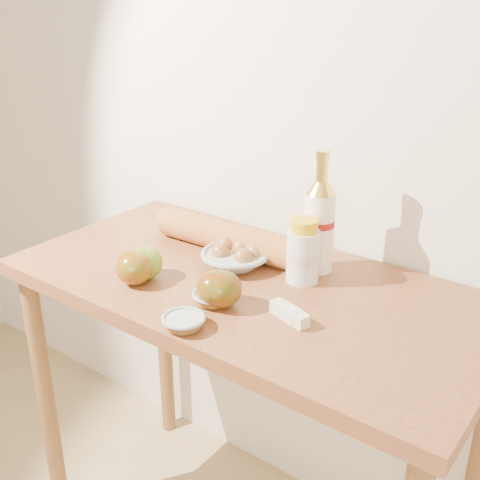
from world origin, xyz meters
name	(u,v)px	position (x,y,z in m)	size (l,w,h in m)	color
back_wall	(323,97)	(0.00, 1.51, 1.30)	(3.50, 0.02, 2.60)	silver
table	(247,325)	(0.00, 1.18, 0.78)	(1.20, 0.60, 0.90)	#93572F
bourbon_bottle	(319,223)	(0.10, 1.34, 1.03)	(0.09, 0.09, 0.31)	white
cream_bottle	(303,253)	(0.10, 1.26, 0.97)	(0.10, 0.10, 0.16)	silver
egg_bowl	(236,256)	(-0.08, 1.23, 0.93)	(0.20, 0.20, 0.06)	#96A49F
baguette	(230,238)	(-0.14, 1.29, 0.94)	(0.51, 0.10, 0.08)	#C3773B
apple_yellowgreen	(144,263)	(-0.21, 1.04, 0.94)	(0.11, 0.11, 0.08)	olive
apple_redgreen_front	(135,268)	(-0.21, 1.01, 0.94)	(0.11, 0.11, 0.08)	#971308
apple_redgreen_right	(217,288)	(0.01, 1.04, 0.94)	(0.11, 0.11, 0.09)	maroon
sugar_bowl	(184,321)	(0.02, 0.93, 0.91)	(0.10, 0.10, 0.03)	#96A49F
syrup_bowl	(212,297)	(0.00, 1.05, 0.91)	(0.10, 0.10, 0.03)	#8C9994
butter_stick	(290,314)	(0.18, 1.09, 0.91)	(0.11, 0.06, 0.03)	beige
apple_extra	(222,289)	(0.03, 1.05, 0.94)	(0.11, 0.11, 0.09)	maroon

